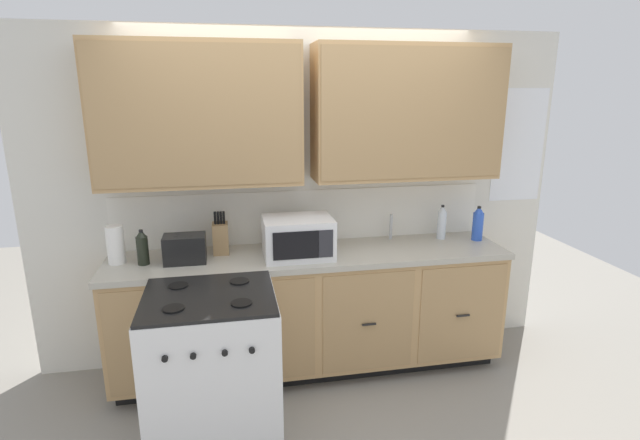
% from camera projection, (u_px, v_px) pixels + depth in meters
% --- Properties ---
extents(ground_plane, '(8.00, 8.00, 0.00)m').
position_uv_depth(ground_plane, '(319.00, 390.00, 3.49)').
color(ground_plane, gray).
extents(wall_unit, '(4.03, 0.40, 2.51)m').
position_uv_depth(wall_unit, '(306.00, 147.00, 3.53)').
color(wall_unit, silver).
rests_on(wall_unit, ground_plane).
extents(counter_run, '(2.86, 0.64, 0.94)m').
position_uv_depth(counter_run, '(312.00, 311.00, 3.64)').
color(counter_run, black).
rests_on(counter_run, ground_plane).
extents(stove_range, '(0.76, 0.68, 0.95)m').
position_uv_depth(stove_range, '(213.00, 367.00, 2.92)').
color(stove_range, white).
rests_on(stove_range, ground_plane).
extents(microwave, '(0.48, 0.37, 0.28)m').
position_uv_depth(microwave, '(298.00, 237.00, 3.42)').
color(microwave, white).
rests_on(microwave, counter_run).
extents(toaster, '(0.28, 0.18, 0.19)m').
position_uv_depth(toaster, '(185.00, 249.00, 3.32)').
color(toaster, black).
rests_on(toaster, counter_run).
extents(knife_block, '(0.11, 0.14, 0.31)m').
position_uv_depth(knife_block, '(221.00, 238.00, 3.50)').
color(knife_block, '#9C794E').
rests_on(knife_block, counter_run).
extents(sink_faucet, '(0.02, 0.02, 0.20)m').
position_uv_depth(sink_faucet, '(391.00, 227.00, 3.82)').
color(sink_faucet, '#B2B5BA').
rests_on(sink_faucet, counter_run).
extents(paper_towel_roll, '(0.12, 0.12, 0.26)m').
position_uv_depth(paper_towel_roll, '(116.00, 245.00, 3.29)').
color(paper_towel_roll, white).
rests_on(paper_towel_roll, counter_run).
extents(bottle_blue, '(0.08, 0.08, 0.27)m').
position_uv_depth(bottle_blue, '(478.00, 224.00, 3.80)').
color(bottle_blue, blue).
rests_on(bottle_blue, counter_run).
extents(bottle_dark, '(0.08, 0.08, 0.24)m').
position_uv_depth(bottle_dark, '(142.00, 248.00, 3.27)').
color(bottle_dark, black).
rests_on(bottle_dark, counter_run).
extents(bottle_clear, '(0.07, 0.07, 0.27)m').
position_uv_depth(bottle_clear, '(442.00, 222.00, 3.83)').
color(bottle_clear, silver).
rests_on(bottle_clear, counter_run).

